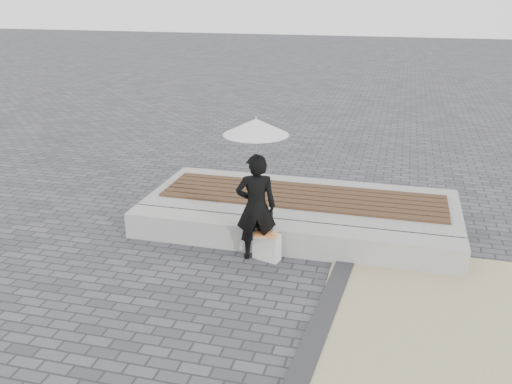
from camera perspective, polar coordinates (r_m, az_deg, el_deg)
ground at (r=6.88m, az=0.41°, el=-11.74°), size 80.00×80.00×0.00m
edging_band at (r=6.34m, az=6.04°, el=-14.79°), size 0.61×5.20×0.04m
seating_ledge at (r=8.15m, az=3.23°, el=-4.74°), size 5.00×0.45×0.40m
timber_platform at (r=9.24m, az=4.76°, el=-1.67°), size 5.00×2.00×0.40m
timber_decking at (r=9.16m, az=4.80°, el=-0.39°), size 4.60×1.20×0.04m
woman at (r=7.71m, az=0.00°, el=-1.57°), size 0.65×0.53×1.55m
parasol at (r=7.36m, az=0.00°, el=6.73°), size 0.88×0.88×1.13m
handbag at (r=7.96m, az=0.38°, el=-2.73°), size 0.40×0.27×0.27m
canvas_tote at (r=7.88m, az=1.11°, el=-5.60°), size 0.42×0.27×0.41m
magazine at (r=7.75m, az=1.03°, el=-4.36°), size 0.37×0.31×0.01m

